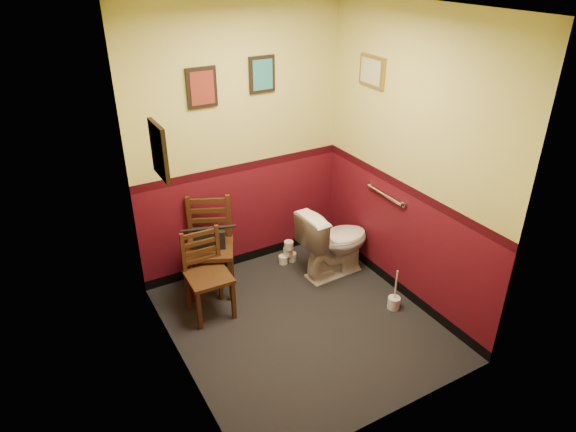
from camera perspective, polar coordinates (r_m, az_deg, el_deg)
The scene contains 17 objects.
floor at distance 4.80m, azimuth 1.51°, elevation -11.84°, with size 2.20×2.40×0.00m, color black.
ceiling at distance 3.71m, azimuth 2.06°, elevation 22.18°, with size 2.20×2.40×0.00m, color silver.
wall_back at distance 5.06m, azimuth -5.38°, elevation 7.91°, with size 2.20×2.70×0.00m, color #530D1A.
wall_front at distance 3.24m, azimuth 12.85°, elevation -4.99°, with size 2.20×2.70×0.00m, color #530D1A.
wall_left at distance 3.68m, azimuth -13.08°, elevation -0.74°, with size 2.40×2.70×0.00m, color #530D1A.
wall_right at distance 4.69m, azimuth 13.36°, elevation 5.65°, with size 2.40×2.70×0.00m, color #530D1A.
grab_bar at distance 5.00m, azimuth 10.72°, elevation 2.33°, with size 0.05×0.56×0.06m.
framed_print_back_a at distance 4.74m, azimuth -9.56°, elevation 13.88°, with size 0.28×0.04×0.36m.
framed_print_back_b at distance 4.96m, azimuth -2.90°, elevation 15.43°, with size 0.26×0.04×0.34m.
framed_print_left at distance 3.57m, azimuth -14.12°, elevation 7.07°, with size 0.04×0.30×0.38m.
framed_print_right at distance 4.91m, azimuth 9.31°, elevation 15.59°, with size 0.04×0.34×0.28m.
toilet at distance 5.29m, azimuth 5.20°, elevation -2.90°, with size 0.42×0.76×0.74m, color white.
toilet_brush at distance 5.04m, azimuth 11.68°, elevation -9.33°, with size 0.12×0.12×0.42m.
chair_left at distance 4.76m, azimuth -8.97°, elevation -6.47°, with size 0.39×0.39×0.82m.
chair_right at distance 5.05m, azimuth -8.65°, elevation -3.36°, with size 0.59×0.59×0.95m.
handbag at distance 4.95m, azimuth -8.77°, elevation -2.49°, with size 0.33×0.23×0.22m.
tp_stack at distance 5.57m, azimuth -0.01°, elevation -4.16°, with size 0.21×0.13×0.27m.
Camera 1 is at (-1.93, -3.14, 3.07)m, focal length 32.00 mm.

